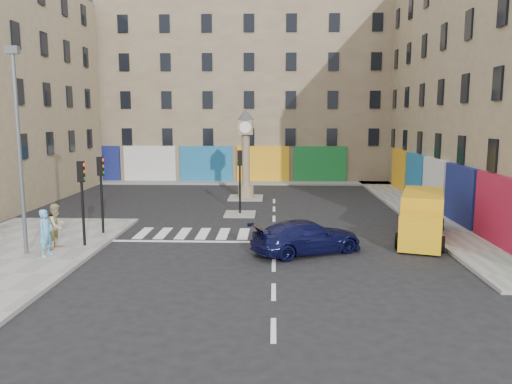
# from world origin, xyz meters

# --- Properties ---
(ground) EXTENTS (120.00, 120.00, 0.00)m
(ground) POSITION_xyz_m (0.00, 0.00, 0.00)
(ground) COLOR black
(ground) RESTS_ON ground
(sidewalk_right) EXTENTS (2.60, 30.00, 0.15)m
(sidewalk_right) POSITION_xyz_m (8.70, 10.00, 0.07)
(sidewalk_right) COLOR gray
(sidewalk_right) RESTS_ON ground
(sidewalk_far) EXTENTS (32.00, 2.40, 0.15)m
(sidewalk_far) POSITION_xyz_m (-4.00, 22.20, 0.07)
(sidewalk_far) COLOR gray
(sidewalk_far) RESTS_ON ground
(island_near) EXTENTS (1.80, 1.80, 0.12)m
(island_near) POSITION_xyz_m (-2.00, 8.00, 0.06)
(island_near) COLOR gray
(island_near) RESTS_ON ground
(island_far) EXTENTS (2.40, 2.40, 0.12)m
(island_far) POSITION_xyz_m (-2.00, 14.00, 0.06)
(island_far) COLOR gray
(island_far) RESTS_ON ground
(building_far) EXTENTS (32.00, 10.00, 17.00)m
(building_far) POSITION_xyz_m (-4.00, 28.00, 8.50)
(building_far) COLOR #8C7C5D
(building_far) RESTS_ON ground
(traffic_light_left_near) EXTENTS (0.28, 0.22, 3.70)m
(traffic_light_left_near) POSITION_xyz_m (-8.30, 0.20, 2.62)
(traffic_light_left_near) COLOR black
(traffic_light_left_near) RESTS_ON sidewalk_left
(traffic_light_left_far) EXTENTS (0.28, 0.22, 3.70)m
(traffic_light_left_far) POSITION_xyz_m (-8.30, 2.60, 2.62)
(traffic_light_left_far) COLOR black
(traffic_light_left_far) RESTS_ON sidewalk_left
(traffic_light_island) EXTENTS (0.28, 0.22, 3.70)m
(traffic_light_island) POSITION_xyz_m (-2.00, 8.00, 2.59)
(traffic_light_island) COLOR black
(traffic_light_island) RESTS_ON island_near
(lamp_post) EXTENTS (0.50, 0.25, 8.30)m
(lamp_post) POSITION_xyz_m (-10.20, -1.20, 4.79)
(lamp_post) COLOR #595B60
(lamp_post) RESTS_ON sidewalk_left
(clock_pillar) EXTENTS (1.20, 1.20, 6.10)m
(clock_pillar) POSITION_xyz_m (-2.00, 14.00, 3.55)
(clock_pillar) COLOR #948561
(clock_pillar) RESTS_ON island_far
(navy_sedan) EXTENTS (5.19, 3.87, 1.40)m
(navy_sedan) POSITION_xyz_m (1.39, -0.14, 0.70)
(navy_sedan) COLOR black
(navy_sedan) RESTS_ON ground
(yellow_van) EXTENTS (3.49, 6.22, 2.17)m
(yellow_van) POSITION_xyz_m (6.98, 2.55, 1.08)
(yellow_van) COLOR gold
(yellow_van) RESTS_ON ground
(pedestrian_blue) EXTENTS (0.61, 0.79, 1.92)m
(pedestrian_blue) POSITION_xyz_m (-9.16, -1.56, 1.11)
(pedestrian_blue) COLOR #5EA9D8
(pedestrian_blue) RESTS_ON sidewalk_left
(pedestrian_tan) EXTENTS (0.91, 1.07, 1.93)m
(pedestrian_tan) POSITION_xyz_m (-9.28, -0.28, 1.11)
(pedestrian_tan) COLOR tan
(pedestrian_tan) RESTS_ON sidewalk_left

